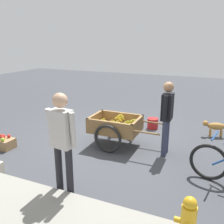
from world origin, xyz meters
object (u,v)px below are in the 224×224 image
Objects in this scene: vendor_person at (167,112)px; dog at (215,126)px; apple_crate at (4,143)px; plastic_bucket at (153,123)px; fire_hydrant at (188,222)px; bystander_person at (62,136)px; fruit_cart at (116,127)px.

dog is (-0.94, -1.50, -0.66)m from vendor_person.
plastic_bucket is at bearing -136.43° from apple_crate.
apple_crate is at bearing -16.33° from fire_hydrant.
apple_crate is at bearing 43.57° from plastic_bucket.
plastic_bucket is at bearing 1.80° from dog.
apple_crate is 0.27× the size of bystander_person.
fruit_cart is at bearing 35.92° from dog.
fruit_cart is 2.58m from dog.
fire_hydrant is at bearing 163.67° from apple_crate.
dog is at bearing -120.23° from bystander_person.
dog is at bearing -122.08° from vendor_person.
bystander_person is (-2.25, 0.91, 0.86)m from apple_crate.
bystander_person reaches higher than apple_crate.
fruit_cart is at bearing 0.36° from vendor_person.
vendor_person reaches higher than plastic_bucket.
fire_hydrant is 2.27× the size of plastic_bucket.
apple_crate is at bearing 18.98° from vendor_person.
apple_crate is (3.39, 1.17, -0.81)m from vendor_person.
fruit_cart is 1.00× the size of bystander_person.
plastic_bucket is (-0.50, -1.46, -0.30)m from fruit_cart.
vendor_person reaches higher than apple_crate.
bystander_person is at bearing 59.77° from dog.
apple_crate reaches higher than plastic_bucket.
fire_hydrant is at bearing 110.05° from plastic_bucket.
fruit_cart is 3.04m from fire_hydrant.
vendor_person is at bearing -118.84° from bystander_person.
bystander_person is (0.00, 2.07, 0.55)m from fruit_cart.
bystander_person is at bearing -9.16° from fire_hydrant.
fire_hydrant is at bearing 87.34° from dog.
plastic_bucket is at bearing -108.97° from fruit_cart.
plastic_bucket is at bearing -66.23° from vendor_person.
dog is at bearing -178.20° from plastic_bucket.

